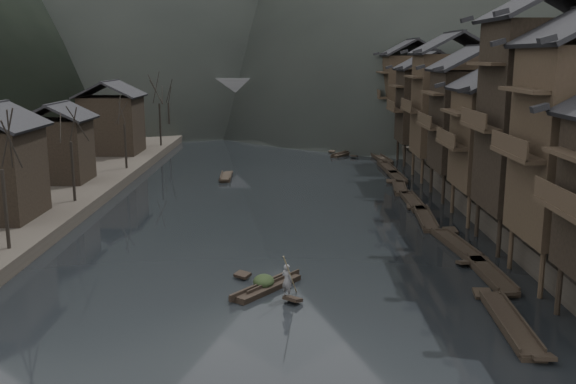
{
  "coord_description": "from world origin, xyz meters",
  "views": [
    {
      "loc": [
        0.97,
        -35.38,
        12.51
      ],
      "look_at": [
        0.85,
        11.72,
        2.5
      ],
      "focal_mm": 40.0,
      "sensor_mm": 36.0,
      "label": 1
    }
  ],
  "objects": [
    {
      "name": "midriver_boats",
      "position": [
        2.83,
        45.33,
        0.2
      ],
      "size": [
        15.88,
        33.64,
        0.44
      ],
      "color": "black",
      "rests_on": "water"
    },
    {
      "name": "bare_trees",
      "position": [
        -17.0,
        28.26,
        6.44
      ],
      "size": [
        3.93,
        71.99,
        7.86
      ],
      "color": "black",
      "rests_on": "left_bank"
    },
    {
      "name": "boatman",
      "position": [
        0.83,
        -3.75,
        1.33
      ],
      "size": [
        0.77,
        0.73,
        1.77
      ],
      "primitive_type": "imported",
      "rotation": [
        0.0,
        0.0,
        2.47
      ],
      "color": "#605F62",
      "rests_on": "hero_sampan"
    },
    {
      "name": "stone_bridge",
      "position": [
        -0.0,
        72.0,
        5.11
      ],
      "size": [
        40.0,
        6.0,
        9.0
      ],
      "color": "#4C4C4F",
      "rests_on": "ground"
    },
    {
      "name": "moored_sampans",
      "position": [
        11.87,
        17.79,
        0.2
      ],
      "size": [
        2.66,
        57.03,
        0.47
      ],
      "color": "black",
      "rests_on": "water"
    },
    {
      "name": "bamboo_pole",
      "position": [
        1.03,
        -3.75,
        3.76
      ],
      "size": [
        0.8,
        2.79,
        3.09
      ],
      "primitive_type": "cylinder",
      "rotation": [
        0.75,
        0.0,
        -0.26
      ],
      "color": "#8C7A51",
      "rests_on": "boatman"
    },
    {
      "name": "hero_sampan",
      "position": [
        -0.3,
        -2.28,
        0.2
      ],
      "size": [
        3.95,
        4.76,
        0.44
      ],
      "color": "black",
      "rests_on": "water"
    },
    {
      "name": "stilt_houses",
      "position": [
        17.28,
        19.3,
        8.99
      ],
      "size": [
        9.0,
        67.6,
        17.11
      ],
      "color": "black",
      "rests_on": "ground"
    },
    {
      "name": "water",
      "position": [
        0.0,
        0.0,
        0.0
      ],
      "size": [
        300.0,
        300.0,
        0.0
      ],
      "primitive_type": "plane",
      "color": "black",
      "rests_on": "ground"
    },
    {
      "name": "cargo_heap",
      "position": [
        -0.45,
        -2.08,
        0.79
      ],
      "size": [
        1.17,
        1.53,
        0.7
      ],
      "primitive_type": "ellipsoid",
      "color": "black",
      "rests_on": "hero_sampan"
    },
    {
      "name": "left_houses",
      "position": [
        -20.5,
        20.12,
        5.66
      ],
      "size": [
        8.1,
        53.2,
        8.73
      ],
      "color": "black",
      "rests_on": "left_bank"
    },
    {
      "name": "right_bank",
      "position": [
        35.0,
        40.0,
        0.9
      ],
      "size": [
        40.0,
        200.0,
        1.8
      ],
      "primitive_type": "cube",
      "color": "#2D2823",
      "rests_on": "ground"
    }
  ]
}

